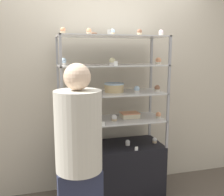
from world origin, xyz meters
name	(u,v)px	position (x,y,z in m)	size (l,w,h in m)	color
back_wall	(103,83)	(0.00, 0.39, 1.30)	(8.00, 0.05, 2.60)	beige
display_base	(112,172)	(0.00, 0.00, 0.32)	(1.13, 0.49, 0.64)	black
display_riser_lower	(112,121)	(0.00, 0.00, 0.92)	(1.13, 0.49, 0.30)	#99999E
display_riser_middle	(112,94)	(0.00, 0.00, 1.22)	(1.13, 0.49, 0.30)	#99999E
display_riser_upper	(112,67)	(0.00, 0.00, 1.52)	(1.13, 0.49, 0.30)	#99999E
display_riser_top	(112,38)	(0.00, 0.00, 1.82)	(1.13, 0.49, 0.30)	#99999E
layer_cake_centerpiece	(114,87)	(0.03, 0.03, 1.29)	(0.22, 0.22, 0.10)	#DBBC84
sheet_cake_frosted	(130,115)	(0.22, 0.03, 0.97)	(0.20, 0.16, 0.06)	beige
cupcake_0	(67,150)	(-0.51, -0.08, 0.67)	(0.05, 0.05, 0.06)	#CCB28C
cupcake_1	(99,147)	(-0.17, -0.09, 0.67)	(0.05, 0.05, 0.06)	white
cupcake_2	(128,143)	(0.17, -0.04, 0.67)	(0.05, 0.05, 0.06)	white
cupcake_3	(155,140)	(0.50, -0.05, 0.67)	(0.05, 0.05, 0.06)	#CCB28C
price_tag_0	(136,149)	(0.21, -0.22, 0.66)	(0.04, 0.00, 0.04)	white
cupcake_4	(68,122)	(-0.50, -0.12, 0.97)	(0.06, 0.06, 0.07)	#CCB28C
cupcake_5	(92,120)	(-0.24, -0.09, 0.97)	(0.06, 0.06, 0.07)	beige
cupcake_6	(114,118)	(0.01, -0.07, 0.97)	(0.06, 0.06, 0.07)	#CCB28C
cupcake_7	(158,115)	(0.52, -0.08, 0.97)	(0.06, 0.06, 0.07)	beige
price_tag_1	(103,124)	(-0.16, -0.22, 0.96)	(0.04, 0.00, 0.04)	white
cupcake_8	(66,92)	(-0.50, -0.04, 1.27)	(0.06, 0.06, 0.07)	#CCB28C
cupcake_9	(91,92)	(-0.25, -0.10, 1.27)	(0.06, 0.06, 0.07)	#CCB28C
cupcake_10	(137,89)	(0.26, -0.06, 1.27)	(0.06, 0.06, 0.07)	white
cupcake_11	(157,88)	(0.51, -0.05, 1.27)	(0.06, 0.06, 0.07)	beige
price_tag_2	(96,95)	(-0.22, -0.22, 1.26)	(0.04, 0.00, 0.04)	white
cupcake_12	(63,62)	(-0.51, -0.04, 1.58)	(0.06, 0.06, 0.08)	white
cupcake_13	(112,61)	(-0.01, -0.04, 1.58)	(0.06, 0.06, 0.08)	white
cupcake_14	(158,61)	(0.51, -0.06, 1.58)	(0.06, 0.06, 0.08)	beige
price_tag_3	(116,63)	(-0.02, -0.22, 1.56)	(0.04, 0.00, 0.04)	white
cupcake_15	(63,31)	(-0.51, -0.10, 1.87)	(0.05, 0.05, 0.07)	#CCB28C
cupcake_16	(89,32)	(-0.25, -0.05, 1.87)	(0.05, 0.05, 0.07)	#CCB28C
cupcake_17	(113,32)	(-0.01, -0.05, 1.87)	(0.05, 0.05, 0.07)	#CCB28C
cupcake_18	(140,32)	(0.26, -0.11, 1.87)	(0.05, 0.05, 0.07)	#CCB28C
cupcake_19	(161,33)	(0.52, -0.08, 1.87)	(0.05, 0.05, 0.07)	beige
price_tag_4	(109,32)	(-0.09, -0.22, 1.86)	(0.04, 0.00, 0.04)	white
donut_glazed	(92,34)	(-0.20, 0.06, 1.86)	(0.12, 0.12, 0.03)	brown
customer_figure	(79,156)	(-0.47, -0.72, 0.85)	(0.37, 0.37, 1.59)	#282D47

